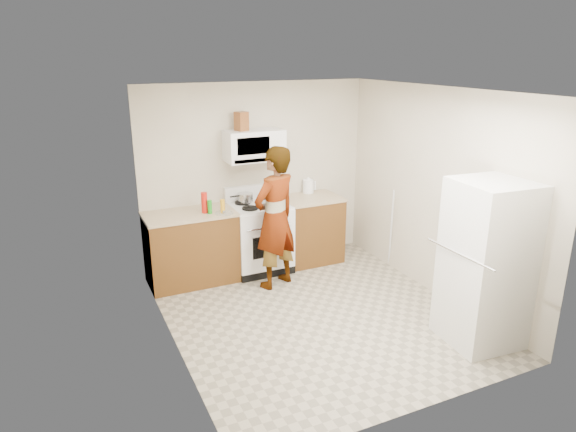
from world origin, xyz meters
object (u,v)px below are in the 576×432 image
fridge (486,264)px  kettle (308,186)px  microwave (254,145)px  saucepan (245,198)px  person (275,218)px  gas_range (259,236)px

fridge → kettle: (-0.53, 2.87, 0.18)m
microwave → saucepan: 0.71m
person → kettle: bearing=-160.7°
kettle → saucepan: bearing=-178.5°
person → saucepan: bearing=-101.4°
gas_range → fridge: bearing=-62.3°
fridge → person: bearing=128.2°
gas_range → fridge: (1.38, -2.64, 0.36)m
fridge → saucepan: 3.16m
gas_range → kettle: (0.86, 0.24, 0.54)m
person → kettle: person is taller
gas_range → person: person is taller
gas_range → saucepan: size_ratio=5.74×
kettle → person: bearing=-142.4°
person → saucepan: (-0.14, 0.67, 0.11)m
saucepan → fridge: bearing=-61.2°
saucepan → gas_range: bearing=-42.8°
gas_range → kettle: gas_range is taller
gas_range → kettle: size_ratio=5.97×
person → saucepan: size_ratio=9.16×
microwave → saucepan: bearing=179.9°
gas_range → kettle: 1.04m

